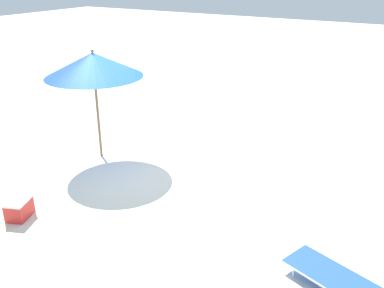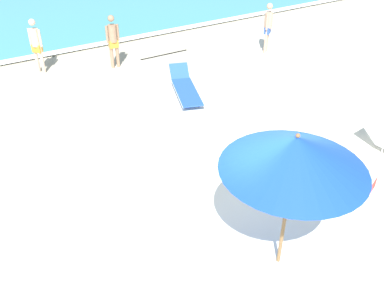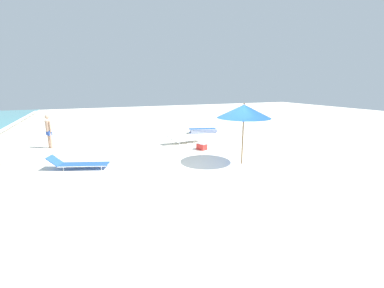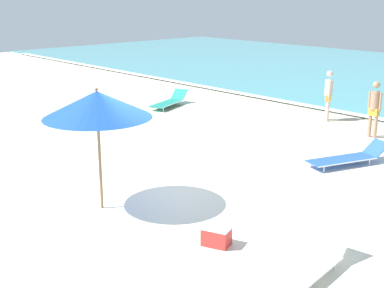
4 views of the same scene
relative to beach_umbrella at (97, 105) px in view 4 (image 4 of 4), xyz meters
The scene contains 8 objects.
ground_plane 2.64m from the beach_umbrella, 84.21° to the left, with size 60.00×60.00×0.16m.
beach_umbrella is the anchor object (origin of this frame).
sun_lounger_under_umbrella 5.10m from the beach_umbrella, 10.70° to the left, with size 0.87×2.19×0.52m.
sun_lounger_beside_umbrella 6.97m from the beach_umbrella, 73.26° to the left, with size 1.32×2.37×0.54m.
sun_lounger_near_water_left 10.48m from the beach_umbrella, 131.79° to the left, with size 1.32×2.23×0.54m.
beachgoer_wading_adult 10.40m from the beach_umbrella, 97.24° to the left, with size 0.33×0.36×1.76m.
beachgoer_shoreline_child 9.47m from the beach_umbrella, 84.23° to the left, with size 0.45×0.27×1.76m.
cooler_box 3.53m from the beach_umbrella, 11.28° to the left, with size 0.59×0.51×0.37m.
Camera 4 is at (8.84, -6.97, 4.41)m, focal length 50.00 mm.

